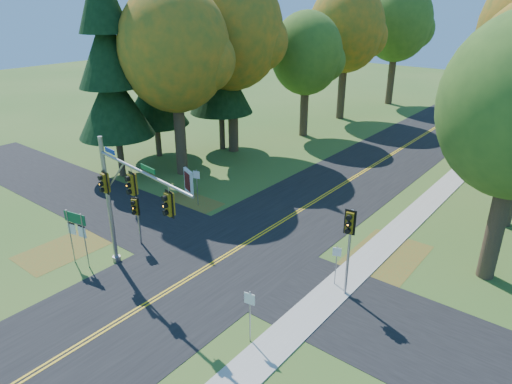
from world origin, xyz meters
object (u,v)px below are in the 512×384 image
Objects in this scene: east_signal_pole at (349,232)px; info_kiosk at (189,182)px; traffic_mast at (124,195)px; route_sign_cluster at (76,228)px.

info_kiosk is (-14.51, 3.97, -2.51)m from east_signal_pole.
traffic_mast reaches higher than east_signal_pole.
traffic_mast is 10.46m from east_signal_pole.
east_signal_pole is 2.48× the size of info_kiosk.
route_sign_cluster is 10.40m from info_kiosk.
east_signal_pole is at bearing 7.15° from info_kiosk.
traffic_mast is 1.67× the size of east_signal_pole.
traffic_mast is 2.44× the size of route_sign_cluster.
info_kiosk is (-5.39, 9.00, -3.51)m from traffic_mast.
traffic_mast reaches higher than info_kiosk.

